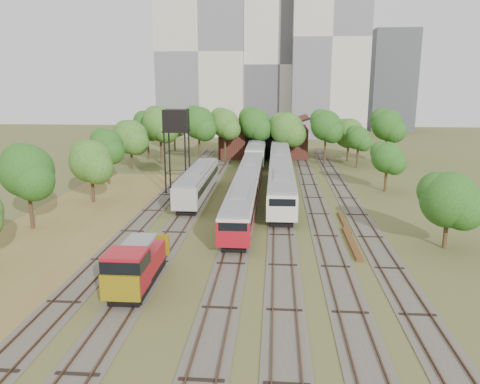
# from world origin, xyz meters

# --- Properties ---
(ground) EXTENTS (240.00, 240.00, 0.00)m
(ground) POSITION_xyz_m (0.00, 0.00, 0.00)
(ground) COLOR #475123
(ground) RESTS_ON ground
(dry_grass_patch) EXTENTS (14.00, 60.00, 0.04)m
(dry_grass_patch) POSITION_xyz_m (-18.00, 8.00, 0.02)
(dry_grass_patch) COLOR brown
(dry_grass_patch) RESTS_ON ground
(tracks) EXTENTS (24.60, 80.00, 0.19)m
(tracks) POSITION_xyz_m (-0.67, 25.00, 0.04)
(tracks) COLOR #4C473D
(tracks) RESTS_ON ground
(railcar_red_set) EXTENTS (2.77, 34.57, 3.43)m
(railcar_red_set) POSITION_xyz_m (-2.00, 22.00, 1.81)
(railcar_red_set) COLOR black
(railcar_red_set) RESTS_ON ground
(railcar_green_set) EXTENTS (3.01, 52.08, 3.73)m
(railcar_green_set) POSITION_xyz_m (2.00, 37.94, 1.97)
(railcar_green_set) COLOR black
(railcar_green_set) RESTS_ON ground
(railcar_rear) EXTENTS (3.00, 16.08, 3.71)m
(railcar_rear) POSITION_xyz_m (-2.00, 49.26, 1.96)
(railcar_rear) COLOR black
(railcar_rear) RESTS_ON ground
(shunter_locomotive) EXTENTS (2.54, 8.10, 3.32)m
(shunter_locomotive) POSITION_xyz_m (-8.00, -1.72, 1.57)
(shunter_locomotive) COLOR black
(shunter_locomotive) RESTS_ON ground
(old_grey_coach) EXTENTS (2.79, 18.00, 3.45)m
(old_grey_coach) POSITION_xyz_m (-8.00, 24.24, 1.88)
(old_grey_coach) COLOR black
(old_grey_coach) RESTS_ON ground
(water_tower) EXTENTS (3.01, 3.01, 10.41)m
(water_tower) POSITION_xyz_m (-11.12, 27.27, 8.78)
(water_tower) COLOR black
(water_tower) RESTS_ON ground
(rail_pile_near) EXTENTS (0.56, 8.34, 0.28)m
(rail_pile_near) POSITION_xyz_m (8.00, 8.48, 0.14)
(rail_pile_near) COLOR brown
(rail_pile_near) RESTS_ON ground
(rail_pile_far) EXTENTS (0.44, 6.99, 0.23)m
(rail_pile_far) POSITION_xyz_m (8.20, 14.71, 0.11)
(rail_pile_far) COLOR brown
(rail_pile_far) RESTS_ON ground
(maintenance_shed) EXTENTS (16.45, 11.55, 7.58)m
(maintenance_shed) POSITION_xyz_m (-1.00, 57.98, 2.91)
(maintenance_shed) COLOR #3A1915
(maintenance_shed) RESTS_ON ground
(tree_band_left) EXTENTS (7.77, 75.56, 8.58)m
(tree_band_left) POSITION_xyz_m (-21.18, 27.99, 5.24)
(tree_band_left) COLOR #382616
(tree_band_left) RESTS_ON ground
(tree_band_far) EXTENTS (43.70, 10.64, 9.73)m
(tree_band_far) POSITION_xyz_m (-0.17, 49.90, 6.39)
(tree_band_far) COLOR #382616
(tree_band_far) RESTS_ON ground
(tree_band_right) EXTENTS (5.25, 42.32, 6.74)m
(tree_band_right) POSITION_xyz_m (15.35, 23.41, 4.40)
(tree_band_right) COLOR #382616
(tree_band_right) RESTS_ON ground
(tower_left) EXTENTS (22.00, 16.00, 42.00)m
(tower_left) POSITION_xyz_m (-18.00, 95.00, 21.00)
(tower_left) COLOR #BDB8A5
(tower_left) RESTS_ON ground
(tower_centre) EXTENTS (20.00, 18.00, 36.00)m
(tower_centre) POSITION_xyz_m (2.00, 100.00, 18.00)
(tower_centre) COLOR beige
(tower_centre) RESTS_ON ground
(tower_right) EXTENTS (18.00, 16.00, 48.00)m
(tower_right) POSITION_xyz_m (14.00, 92.00, 24.00)
(tower_right) COLOR #BDB8A5
(tower_right) RESTS_ON ground
(tower_far_right) EXTENTS (12.00, 12.00, 28.00)m
(tower_far_right) POSITION_xyz_m (34.00, 110.00, 14.00)
(tower_far_right) COLOR #404348
(tower_far_right) RESTS_ON ground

